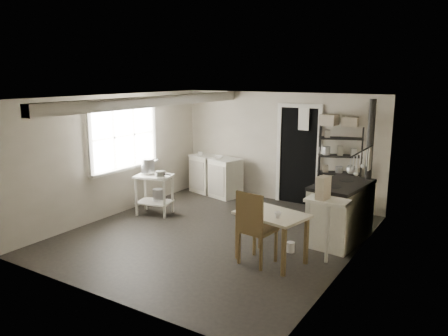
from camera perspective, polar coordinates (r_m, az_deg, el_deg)
The scene contains 31 objects.
floor at distance 7.47m, azimuth -1.23°, elevation -8.69°, with size 5.00×5.00×0.00m, color black.
ceiling at distance 6.99m, azimuth -1.32°, elevation 9.22°, with size 5.00×5.00×0.00m, color silver.
wall_back at distance 9.30m, azimuth 7.20°, elevation 2.70°, with size 4.50×0.02×2.30m, color #BDB5A1.
wall_front at distance 5.30m, azimuth -16.30°, elevation -4.84°, with size 4.50×0.02×2.30m, color #BDB5A1.
wall_left at distance 8.56m, azimuth -13.98°, elevation 1.64°, with size 0.02×5.00×2.30m, color #BDB5A1.
wall_right at distance 6.23m, azimuth 16.32°, elevation -2.33°, with size 0.02×5.00×2.30m, color #BDB5A1.
window at distance 8.63m, azimuth -13.00°, elevation 4.11°, with size 0.12×1.76×1.28m, color silver, non-canonical shape.
doorway at distance 9.12m, azimuth 9.66°, elevation 1.49°, with size 0.96×0.10×2.08m, color silver, non-canonical shape.
ceiling_beam at distance 7.72m, azimuth -8.87°, elevation 8.60°, with size 0.18×5.00×0.18m, color silver, non-canonical shape.
wallpaper_panel at distance 6.24m, azimuth 16.23°, elevation -2.32°, with size 0.01×5.00×2.30m, color beige, non-canonical shape.
utensil_rail at distance 6.74m, azimuth 17.43°, elevation 2.13°, with size 0.06×1.20×0.44m, color #ADAEB0, non-canonical shape.
prep_table at distance 8.52m, azimuth -9.07°, elevation -3.38°, with size 0.68×0.48×0.77m, color silver, non-canonical shape.
stockpot at distance 8.50m, azimuth -9.93°, elevation 0.29°, with size 0.26×0.26×0.28m, color #ADAEB0.
saucepan at distance 8.20m, azimuth -8.31°, elevation -0.72°, with size 0.18×0.18×0.10m, color #ADAEB0.
bucket at distance 8.52m, azimuth -8.60°, elevation -3.47°, with size 0.21×0.21×0.23m, color #ADAEB0.
base_cabinets at distance 9.82m, azimuth -1.12°, elevation -0.80°, with size 1.30×0.56×0.86m, color beige, non-canonical shape.
mixing_bowl at distance 9.55m, azimuth -0.72°, elevation 1.86°, with size 0.29×0.29×0.07m, color white.
counter_cup at distance 9.88m, azimuth -3.14°, elevation 2.24°, with size 0.11×0.11×0.09m, color white.
shelf_rack at distance 8.68m, azimuth 14.82°, elevation 0.38°, with size 0.81×0.31×1.70m, color black, non-canonical shape.
shelf_jar at distance 8.69m, azimuth 12.72°, elevation 3.35°, with size 0.09×0.09×0.20m, color white.
storage_box_a at distance 8.60m, azimuth 13.62°, elevation 7.48°, with size 0.30×0.26×0.21m, color beige.
storage_box_b at distance 8.50m, azimuth 16.24°, elevation 7.15°, with size 0.28×0.26×0.18m, color beige.
stove at distance 7.31m, azimuth 14.99°, elevation -5.94°, with size 0.68×1.22×0.96m, color beige, non-canonical shape.
stovepipe at distance 7.46m, azimuth 18.57°, elevation 3.29°, with size 0.11×0.11×1.38m, color black, non-canonical shape.
side_ledge at distance 6.46m, azimuth 13.17°, elevation -8.35°, with size 0.61×0.33×0.94m, color silver, non-canonical shape.
oats_box at distance 6.28m, azimuth 12.79°, elevation -3.36°, with size 0.13×0.22×0.33m, color beige.
work_table at distance 6.37m, azimuth 6.22°, elevation -8.86°, with size 0.96×0.67×0.73m, color beige, non-canonical shape.
table_cup at distance 6.03m, azimuth 7.07°, elevation -5.83°, with size 0.09×0.09×0.09m, color white.
chair at distance 6.27m, azimuth 4.43°, elevation -8.15°, with size 0.45×0.47×1.08m, color brown, non-canonical shape.
flour_sack at distance 8.59m, azimuth 14.92°, elevation -4.63°, with size 0.41×0.35×0.49m, color white.
floor_crock at distance 6.83m, azimuth 8.70°, elevation -10.20°, with size 0.12×0.12×0.16m, color white.
Camera 1 is at (3.83, -5.84, 2.65)m, focal length 35.00 mm.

